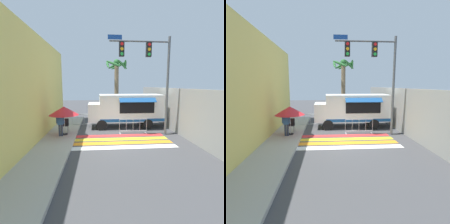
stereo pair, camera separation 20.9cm
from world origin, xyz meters
The scene contains 13 objects.
ground_plane centered at (0.00, 0.00, 0.00)m, with size 60.00×60.00×0.00m, color #424244.
sidewalk_left centered at (-4.95, 0.00, 0.08)m, with size 4.40×16.00×0.15m.
building_left_facade centered at (-4.91, 0.00, 3.21)m, with size 0.25×16.00×6.43m.
concrete_wall_right centered at (4.45, 3.00, 1.61)m, with size 0.20×16.00×3.21m.
crosswalk_painted centered at (0.00, 0.29, 0.00)m, with size 6.40×2.84×0.01m.
food_truck centered at (0.95, 3.99, 1.54)m, with size 5.97×2.68×2.67m.
traffic_signal_pole centered at (2.15, 1.40, 4.73)m, with size 4.10×0.29×6.57m.
patio_umbrella centered at (-3.51, 1.48, 1.76)m, with size 1.94×1.94×1.90m.
folding_chair centered at (-3.60, 2.17, 0.72)m, with size 0.46×0.46×0.94m.
vendor_person centered at (-3.71, 1.18, 1.08)m, with size 0.53×0.22×1.63m.
barricade_front centered at (1.22, 1.90, 0.52)m, with size 1.99×0.44×1.06m.
barricade_side centered at (-2.44, 4.38, 0.52)m, with size 1.96×0.44×1.06m.
palm_tree centered at (0.62, 7.15, 3.97)m, with size 2.28×2.40×5.91m.
Camera 1 is at (-1.35, -10.10, 3.45)m, focal length 28.00 mm.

